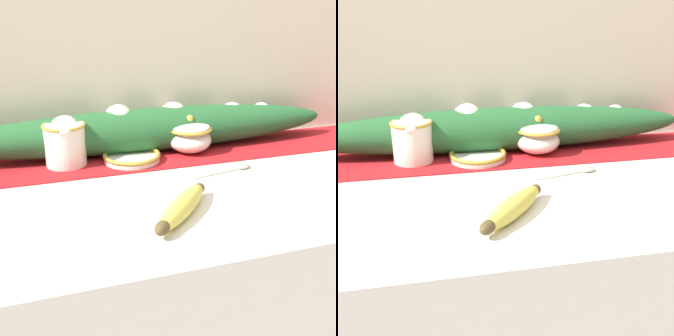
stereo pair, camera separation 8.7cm
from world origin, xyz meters
TOP-DOWN VIEW (x-y plane):
  - back_wall at (0.00, 0.33)m, footprint 2.38×0.04m
  - table_runner at (0.00, 0.19)m, footprint 1.45×0.20m
  - cream_pitcher at (-0.22, 0.20)m, footprint 0.10×0.12m
  - sugar_bowl at (0.10, 0.19)m, footprint 0.12×0.12m
  - small_dish at (-0.06, 0.17)m, footprint 0.14×0.14m
  - banana at (-0.04, -0.14)m, footprint 0.16×0.17m
  - spoon at (0.17, 0.04)m, footprint 0.15×0.04m
  - poinsettia_garland at (-0.00, 0.24)m, footprint 1.04×0.12m

SIDE VIEW (x-z plane):
  - table_runner at x=0.00m, z-range 0.92..0.92m
  - spoon at x=0.17m, z-range 0.92..0.93m
  - small_dish at x=-0.06m, z-range 0.92..0.94m
  - banana at x=-0.04m, z-range 0.92..0.96m
  - sugar_bowl at x=0.10m, z-range 0.92..1.02m
  - cream_pitcher at x=-0.22m, z-range 0.93..1.03m
  - poinsettia_garland at x=0.00m, z-range 0.92..1.05m
  - back_wall at x=0.00m, z-range 0.00..2.40m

